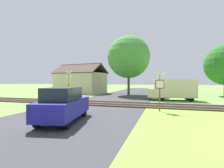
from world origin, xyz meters
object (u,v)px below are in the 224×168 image
stop_sign_near (160,88)px  tree_center (129,57)px  mail_truck (173,89)px  parked_car (64,104)px  crossing_sign_far (69,83)px  house (80,82)px

stop_sign_near → tree_center: size_ratio=0.33×
mail_truck → parked_car: (-5.91, -11.82, -0.34)m
stop_sign_near → crossing_sign_far: crossing_sign_far is taller
house → mail_truck: 16.54m
tree_center → parked_car: tree_center is taller
mail_truck → crossing_sign_far: bearing=96.4°
house → parked_car: house is taller
house → tree_center: tree_center is taller
crossing_sign_far → mail_truck: bearing=24.7°
crossing_sign_far → tree_center: bearing=67.6°
crossing_sign_far → tree_center: tree_center is taller
mail_truck → house: bearing=58.4°
stop_sign_near → parked_car: stop_sign_near is taller
house → mail_truck: bearing=-16.4°
stop_sign_near → tree_center: bearing=-79.2°
crossing_sign_far → mail_truck: size_ratio=0.65×
stop_sign_near → mail_truck: bearing=-108.7°
parked_car → mail_truck: bearing=53.4°
stop_sign_near → mail_truck: stop_sign_near is taller
stop_sign_near → mail_truck: (1.21, 7.34, -0.41)m
tree_center → mail_truck: (5.84, -5.27, -4.30)m
crossing_sign_far → mail_truck: crossing_sign_far is taller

